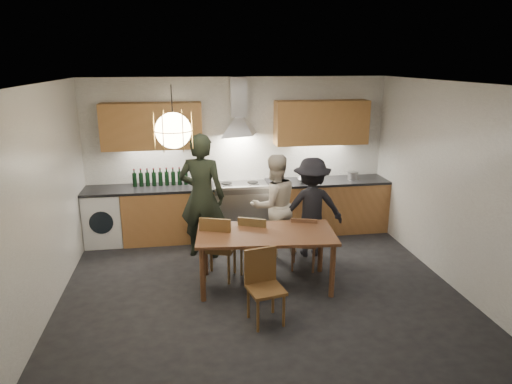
{
  "coord_description": "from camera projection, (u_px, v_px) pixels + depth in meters",
  "views": [
    {
      "loc": [
        -0.88,
        -5.23,
        2.85
      ],
      "look_at": [
        0.01,
        0.4,
        1.2
      ],
      "focal_mm": 32.0,
      "sensor_mm": 36.0,
      "label": 1
    }
  ],
  "objects": [
    {
      "name": "person_right",
      "position": [
        311.0,
        207.0,
        6.77
      ],
      "size": [
        1.0,
        0.62,
        1.5
      ],
      "primitive_type": "imported",
      "rotation": [
        0.0,
        0.0,
        3.08
      ],
      "color": "black",
      "rests_on": "ground"
    },
    {
      "name": "chair_back_left",
      "position": [
        218.0,
        244.0,
        6.0
      ],
      "size": [
        0.53,
        0.53,
        0.91
      ],
      "rotation": [
        0.0,
        0.0,
        2.8
      ],
      "color": "brown",
      "rests_on": "ground"
    },
    {
      "name": "mixing_bowl",
      "position": [
        306.0,
        180.0,
        7.57
      ],
      "size": [
        0.37,
        0.37,
        0.07
      ],
      "primitive_type": "imported",
      "rotation": [
        0.0,
        0.0,
        -0.29
      ],
      "color": "#BCBCC0",
      "rests_on": "counter_run"
    },
    {
      "name": "pendant_lamp",
      "position": [
        173.0,
        131.0,
        5.06
      ],
      "size": [
        0.43,
        0.43,
        0.7
      ],
      "color": "black",
      "rests_on": "ground"
    },
    {
      "name": "stock_pot",
      "position": [
        353.0,
        176.0,
        7.74
      ],
      "size": [
        0.22,
        0.22,
        0.12
      ],
      "primitive_type": "cylinder",
      "rotation": [
        0.0,
        0.0,
        0.34
      ],
      "color": "#B4B4B8",
      "rests_on": "counter_run"
    },
    {
      "name": "dining_table",
      "position": [
        266.0,
        239.0,
        5.84
      ],
      "size": [
        1.82,
        1.03,
        0.74
      ],
      "rotation": [
        0.0,
        0.0,
        -0.09
      ],
      "color": "brown",
      "rests_on": "ground"
    },
    {
      "name": "person_left",
      "position": [
        202.0,
        196.0,
        6.69
      ],
      "size": [
        0.78,
        0.63,
        1.86
      ],
      "primitive_type": "imported",
      "rotation": [
        0.0,
        0.0,
        2.83
      ],
      "color": "black",
      "rests_on": "ground"
    },
    {
      "name": "range_stove",
      "position": [
        241.0,
        210.0,
        7.61
      ],
      "size": [
        0.9,
        0.6,
        0.92
      ],
      "color": "silver",
      "rests_on": "ground"
    },
    {
      "name": "chair_back_right",
      "position": [
        304.0,
        240.0,
        6.33
      ],
      "size": [
        0.45,
        0.45,
        0.79
      ],
      "rotation": [
        0.0,
        0.0,
        2.83
      ],
      "color": "brown",
      "rests_on": "ground"
    },
    {
      "name": "room_shell",
      "position": [
        260.0,
        160.0,
        5.41
      ],
      "size": [
        5.02,
        4.52,
        2.61
      ],
      "color": "white",
      "rests_on": "ground"
    },
    {
      "name": "person_mid",
      "position": [
        274.0,
        205.0,
        6.8
      ],
      "size": [
        0.88,
        0.76,
        1.54
      ],
      "primitive_type": "imported",
      "rotation": [
        0.0,
        0.0,
        3.41
      ],
      "color": "beige",
      "rests_on": "ground"
    },
    {
      "name": "ground",
      "position": [
        260.0,
        290.0,
        5.89
      ],
      "size": [
        5.0,
        5.0,
        0.0
      ],
      "primitive_type": "plane",
      "color": "black",
      "rests_on": "ground"
    },
    {
      "name": "wine_bottles",
      "position": [
        160.0,
        177.0,
        7.35
      ],
      "size": [
        0.88,
        0.07,
        0.29
      ],
      "color": "black",
      "rests_on": "counter_run"
    },
    {
      "name": "wall_fixtures",
      "position": [
        239.0,
        124.0,
        7.33
      ],
      "size": [
        4.3,
        0.54,
        1.1
      ],
      "color": "tan",
      "rests_on": "ground"
    },
    {
      "name": "counter_run",
      "position": [
        242.0,
        210.0,
        7.62
      ],
      "size": [
        5.0,
        0.62,
        0.9
      ],
      "color": "tan",
      "rests_on": "ground"
    },
    {
      "name": "chair_front",
      "position": [
        263.0,
        281.0,
        5.1
      ],
      "size": [
        0.45,
        0.45,
        0.83
      ],
      "rotation": [
        0.0,
        0.0,
        0.21
      ],
      "color": "brown",
      "rests_on": "ground"
    },
    {
      "name": "chair_back_mid",
      "position": [
        254.0,
        241.0,
        6.18
      ],
      "size": [
        0.51,
        0.51,
        0.85
      ],
      "rotation": [
        0.0,
        0.0,
        2.71
      ],
      "color": "brown",
      "rests_on": "ground"
    }
  ]
}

